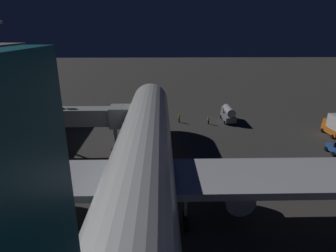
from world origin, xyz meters
TOP-DOWN VIEW (x-y plane):
  - ground_plane at (0.00, 0.00)m, footprint 320.00×320.00m
  - airliner_at_gate at (-0.00, 10.41)m, footprint 49.48×59.28m
  - jet_bridge at (12.95, -5.82)m, footprint 24.39×3.40m
  - apron_floodlight_mast at (25.50, -14.99)m, footprint 2.90×0.50m
  - baggage_tug_spare at (-28.58, -4.34)m, footprint 1.86×2.78m
  - catering_truck at (-32.87, -12.02)m, footprint 2.36×4.66m
  - fuel_tanker at (-15.83, -21.00)m, footprint 2.46×5.66m
  - ground_crew_under_port_wing at (-11.42, -18.92)m, footprint 0.40×0.40m
  - ground_crew_by_tug at (-5.58, -20.22)m, footprint 0.40×0.40m
  - traffic_cone_nose_port at (-2.20, -17.77)m, footprint 0.36×0.36m
  - traffic_cone_nose_starboard at (2.20, -17.77)m, footprint 0.36×0.36m

SIDE VIEW (x-z plane):
  - ground_plane at x=0.00m, z-range 0.00..0.00m
  - traffic_cone_nose_port at x=-2.20m, z-range 0.00..0.55m
  - traffic_cone_nose_starboard at x=2.20m, z-range 0.00..0.55m
  - baggage_tug_spare at x=-28.58m, z-range -0.19..1.76m
  - ground_crew_under_port_wing at x=-11.42m, z-range 0.08..1.75m
  - ground_crew_by_tug at x=-5.58m, z-range 0.09..1.87m
  - fuel_tanker at x=-15.83m, z-range 0.07..3.22m
  - catering_truck at x=-32.87m, z-range -0.01..3.85m
  - airliner_at_gate at x=0.00m, z-range -3.30..14.59m
  - jet_bridge at x=12.95m, z-range 2.11..9.39m
  - apron_floodlight_mast at x=25.50m, z-range 1.46..21.03m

